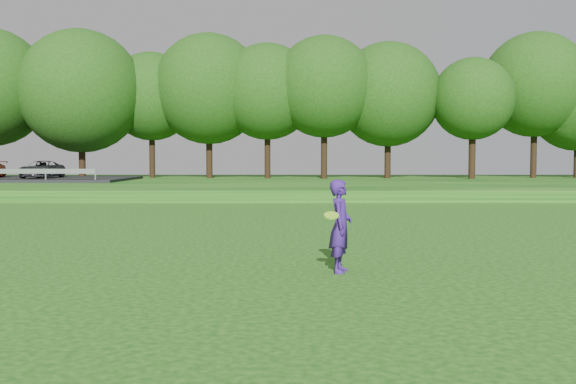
{
  "coord_description": "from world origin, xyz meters",
  "views": [
    {
      "loc": [
        -0.66,
        -11.57,
        2.14
      ],
      "look_at": [
        -0.73,
        4.37,
        1.3
      ],
      "focal_mm": 40.0,
      "sensor_mm": 36.0,
      "label": 1
    }
  ],
  "objects": [
    {
      "name": "berm",
      "position": [
        0.0,
        34.0,
        0.3
      ],
      "size": [
        130.0,
        30.0,
        0.6
      ],
      "primitive_type": "cube",
      "color": "#0E460D",
      "rests_on": "ground"
    },
    {
      "name": "woman",
      "position": [
        0.27,
        0.37,
        0.87
      ],
      "size": [
        0.61,
        0.98,
        1.74
      ],
      "color": "#3B1B79",
      "rests_on": "ground"
    },
    {
      "name": "walking_path",
      "position": [
        0.0,
        20.0,
        0.02
      ],
      "size": [
        130.0,
        1.6,
        0.04
      ],
      "primitive_type": "cube",
      "color": "gray",
      "rests_on": "ground"
    },
    {
      "name": "ground",
      "position": [
        0.0,
        0.0,
        0.0
      ],
      "size": [
        140.0,
        140.0,
        0.0
      ],
      "primitive_type": "plane",
      "color": "#0E460D",
      "rests_on": "ground"
    },
    {
      "name": "treeline",
      "position": [
        0.0,
        38.0,
        8.1
      ],
      "size": [
        104.0,
        7.0,
        15.0
      ],
      "primitive_type": null,
      "color": "#16440F",
      "rests_on": "berm"
    }
  ]
}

